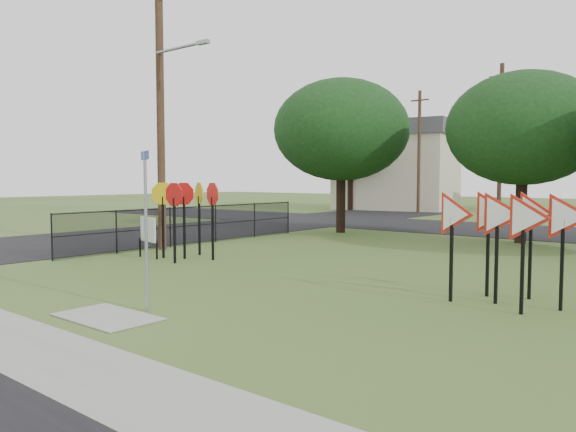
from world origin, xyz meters
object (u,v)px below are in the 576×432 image
at_px(street_name_sign, 146,220).
at_px(yield_sign_cluster, 508,220).
at_px(stop_sign_cluster, 187,202).
at_px(info_board, 148,231).

height_order(street_name_sign, yield_sign_cluster, street_name_sign).
relative_size(street_name_sign, stop_sign_cluster, 1.25).
relative_size(yield_sign_cluster, info_board, 2.25).
height_order(stop_sign_cluster, info_board, stop_sign_cluster).
xyz_separation_m(yield_sign_cluster, info_board, (-11.17, -0.63, -0.84)).
bearing_deg(stop_sign_cluster, info_board, -149.05).
relative_size(stop_sign_cluster, yield_sign_cluster, 0.82).
bearing_deg(street_name_sign, yield_sign_cluster, 44.65).
xyz_separation_m(street_name_sign, info_board, (-6.02, 4.45, -0.88)).
bearing_deg(yield_sign_cluster, street_name_sign, -135.35).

